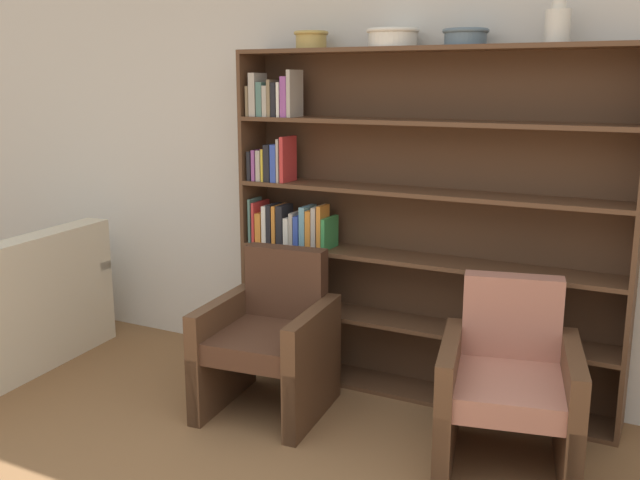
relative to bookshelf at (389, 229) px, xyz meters
name	(u,v)px	position (x,y,z in m)	size (l,w,h in m)	color
wall_back	(457,162)	(0.34, 0.17, 0.40)	(12.00, 0.06, 2.75)	silver
bookshelf	(389,229)	(0.00, 0.00, 0.00)	(2.29, 0.30, 2.01)	brown
bowl_cream	(311,39)	(-0.50, -0.02, 1.09)	(0.20, 0.20, 0.10)	tan
bowl_copper	(393,37)	(0.01, -0.02, 1.09)	(0.29, 0.29, 0.10)	silver
bowl_slate	(466,36)	(0.42, -0.02, 1.08)	(0.24, 0.24, 0.09)	slate
vase_tall	(558,25)	(0.88, -0.02, 1.12)	(0.12, 0.12, 0.20)	silver
armchair_leather	(270,341)	(-0.47, -0.58, -0.58)	(0.71, 0.75, 0.89)	brown
armchair_cushioned	(509,387)	(0.87, -0.58, -0.58)	(0.78, 0.81, 0.89)	brown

